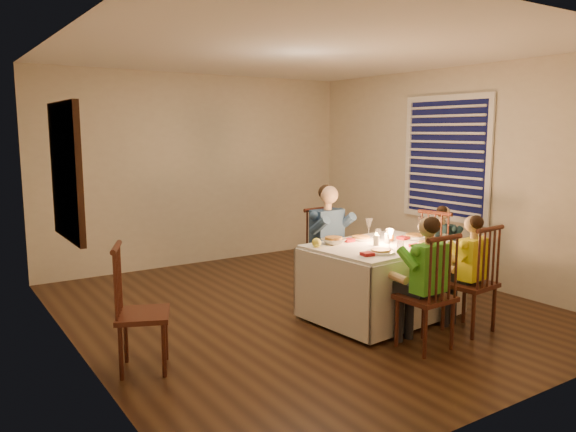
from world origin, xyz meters
TOP-DOWN VIEW (x-y plane):
  - ground at (0.00, 0.00)m, footprint 5.00×5.00m
  - wall_left at (-2.25, 0.00)m, footprint 0.02×5.00m
  - wall_right at (2.25, 0.00)m, footprint 0.02×5.00m
  - wall_back at (0.00, 2.50)m, footprint 4.50×0.02m
  - ceiling at (0.00, 0.00)m, footprint 5.00×5.00m
  - dining_table at (0.50, -0.65)m, footprint 1.50×1.15m
  - chair_adult at (0.41, 0.11)m, footprint 0.44×0.42m
  - chair_near_left at (0.23, -1.46)m, footprint 0.42×0.40m
  - chair_near_right at (0.89, -1.39)m, footprint 0.45×0.43m
  - chair_end at (1.43, -0.58)m, footprint 0.47×0.49m
  - chair_extra at (-1.90, -0.57)m, footprint 0.52×0.53m
  - adult at (0.41, 0.11)m, footprint 0.49×0.46m
  - child_green at (0.23, -1.46)m, footprint 0.40×0.37m
  - child_yellow at (0.89, -1.39)m, footprint 0.40×0.37m
  - child_teal at (1.43, -0.58)m, footprint 0.37×0.40m
  - setting_adult at (0.47, -0.35)m, footprint 0.28×0.28m
  - setting_green at (0.20, -0.93)m, footprint 0.28×0.28m
  - setting_yellow at (0.83, -0.92)m, footprint 0.28×0.28m
  - setting_teal at (1.01, -0.56)m, footprint 0.28×0.28m
  - candle_left at (0.40, -0.65)m, footprint 0.06×0.06m
  - candle_right at (0.56, -0.64)m, footprint 0.06×0.06m
  - squash at (-0.14, -0.41)m, footprint 0.09×0.09m
  - orange_fruit at (0.65, -0.58)m, footprint 0.08×0.08m
  - serving_bowl at (0.10, -0.37)m, footprint 0.22×0.22m
  - wall_mirror at (-2.22, 0.30)m, footprint 0.06×0.95m
  - window_blinds at (2.21, 0.10)m, footprint 0.07×1.34m

SIDE VIEW (x-z plane):
  - ground at x=0.00m, z-range 0.00..0.00m
  - chair_adult at x=0.41m, z-range -0.50..0.50m
  - chair_near_left at x=0.23m, z-range -0.50..0.50m
  - chair_near_right at x=0.89m, z-range -0.50..0.50m
  - chair_end at x=1.43m, z-range -0.50..0.50m
  - chair_extra at x=-1.90m, z-range -0.50..0.50m
  - adult at x=0.41m, z-range -0.63..0.63m
  - child_green at x=0.23m, z-range -0.57..0.57m
  - child_yellow at x=0.89m, z-range -0.54..0.54m
  - child_teal at x=1.43m, z-range -0.52..0.52m
  - dining_table at x=0.50m, z-range 0.17..0.88m
  - setting_adult at x=0.47m, z-range 0.74..0.76m
  - setting_green at x=0.20m, z-range 0.74..0.76m
  - setting_yellow at x=0.83m, z-range 0.74..0.76m
  - setting_teal at x=1.01m, z-range 0.74..0.76m
  - serving_bowl at x=0.10m, z-range 0.74..0.79m
  - orange_fruit at x=0.65m, z-range 0.74..0.82m
  - squash at x=-0.14m, z-range 0.74..0.83m
  - candle_left at x=0.40m, z-range 0.74..0.84m
  - candle_right at x=0.56m, z-range 0.74..0.84m
  - wall_left at x=-2.25m, z-range 0.00..2.60m
  - wall_right at x=2.25m, z-range 0.00..2.60m
  - wall_back at x=0.00m, z-range 0.00..2.60m
  - wall_mirror at x=-2.22m, z-range 0.92..2.08m
  - window_blinds at x=2.21m, z-range 0.73..2.27m
  - ceiling at x=0.00m, z-range 2.60..2.60m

